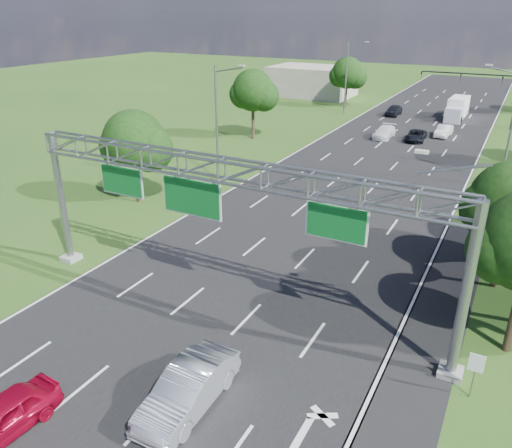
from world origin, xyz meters
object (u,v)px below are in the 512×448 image
Objects in this scene: traffic_signal at (488,86)px; sign_gantry at (223,182)px; box_truck at (457,109)px; silver_sedan at (188,389)px; red_coupe at (3,417)px; regulatory_sign at (476,367)px.

sign_gantry is at bearing -97.68° from traffic_signal.
box_truck is at bearing 134.68° from traffic_signal.
box_truck is at bearing 88.00° from silver_sedan.
traffic_signal is (7.15, 53.00, -1.72)m from sign_gantry.
red_coupe is 0.56× the size of box_truck.
silver_sedan is (5.22, 4.28, 0.13)m from red_coupe.
red_coupe is 6.75m from silver_sedan.
silver_sedan is (-4.76, -59.77, -4.31)m from traffic_signal.
box_truck reaches higher than regulatory_sign.
box_truck is (1.04, 63.53, 0.52)m from silver_sedan.
traffic_signal is 6.51m from box_truck.
red_coupe is at bearing -141.71° from silver_sedan.
sign_gantry is 4.50× the size of silver_sedan.
sign_gantry reaches higher than traffic_signal.
traffic_signal reaches higher than red_coupe.
sign_gantry is 5.47× the size of red_coupe.
sign_gantry is at bearing 79.21° from red_coupe.
regulatory_sign is 0.40× the size of silver_sedan.
red_coupe is (-9.98, -64.05, -4.44)m from traffic_signal.
box_truck is at bearing 88.30° from red_coupe.
traffic_signal is 2.34× the size of silver_sedan.
silver_sedan is 0.68× the size of box_truck.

